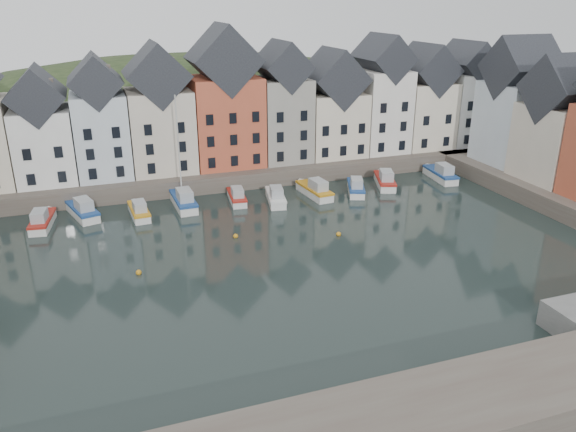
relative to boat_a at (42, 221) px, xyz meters
name	(u,v)px	position (x,y,z in m)	size (l,w,h in m)	color
ground	(301,265)	(22.48, -17.43, -0.68)	(260.00, 260.00, 0.00)	black
far_quay	(224,167)	(22.48, 12.57, 0.32)	(90.00, 16.00, 2.00)	#53473F
hillside	(196,227)	(22.50, 38.57, -18.64)	(153.60, 70.40, 64.00)	#202F17
far_terrace	(249,110)	(25.69, 10.57, 8.19)	(72.37, 8.16, 17.78)	#EEE0C7
right_terrace	(564,122)	(58.48, -9.36, 8.23)	(8.30, 24.25, 16.36)	silver
mooring_buoys	(242,246)	(18.48, -12.10, -0.53)	(20.50, 5.50, 0.50)	orange
boat_a	(42,221)	(0.00, 0.00, 0.00)	(2.64, 6.17, 2.29)	silver
boat_b	(83,210)	(4.07, 1.72, 0.06)	(3.77, 6.84, 2.51)	silver
boat_c	(139,211)	(9.93, -0.29, -0.04)	(2.09, 5.75, 2.17)	silver
boat_d	(184,200)	(15.07, 1.03, 0.16)	(2.32, 6.84, 12.96)	silver
boat_e	(237,197)	(21.29, 0.83, -0.05)	(2.28, 5.67, 2.12)	silver
boat_f	(276,197)	(25.55, -0.93, 0.00)	(2.98, 6.25, 2.31)	silver
boat_g	(315,190)	(30.78, -0.34, 0.06)	(2.65, 6.66, 2.49)	silver
boat_h	(356,188)	(36.00, -0.87, 0.00)	(3.92, 6.22, 2.29)	silver
boat_i	(385,181)	(40.67, 0.30, 0.06)	(4.10, 6.80, 2.49)	silver
boat_j	(441,174)	(49.02, 0.31, 0.07)	(2.79, 6.79, 2.54)	silver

